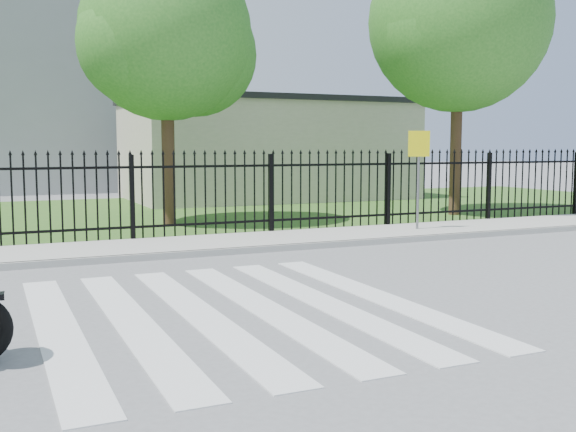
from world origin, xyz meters
name	(u,v)px	position (x,y,z in m)	size (l,w,h in m)	color
ground	(233,311)	(0.00, 0.00, 0.00)	(120.00, 120.00, 0.00)	slate
crosswalk	(233,311)	(0.00, 0.00, 0.01)	(5.00, 5.50, 0.01)	silver
sidewalk	(144,248)	(0.00, 5.00, 0.06)	(40.00, 2.00, 0.12)	#ADAAA3
curb	(156,256)	(0.00, 4.00, 0.06)	(40.00, 0.12, 0.12)	#ADAAA3
grass_strip	(91,216)	(0.00, 12.00, 0.01)	(40.00, 12.00, 0.02)	#2A5E20
iron_fence	(132,200)	(0.00, 6.00, 0.90)	(26.00, 0.04, 1.80)	black
tree_mid	(166,35)	(1.50, 9.00, 4.67)	(4.20, 4.20, 6.78)	#382316
tree_right	(459,22)	(9.50, 8.00, 5.39)	(5.00, 5.00, 7.90)	#382316
building_low	(266,152)	(7.00, 16.00, 1.75)	(10.00, 6.00, 3.50)	beige
building_low_roof	(266,102)	(7.00, 16.00, 3.60)	(10.20, 6.20, 0.20)	black
traffic_sign	(419,159)	(6.15, 5.00, 1.68)	(0.45, 0.23, 2.18)	slate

